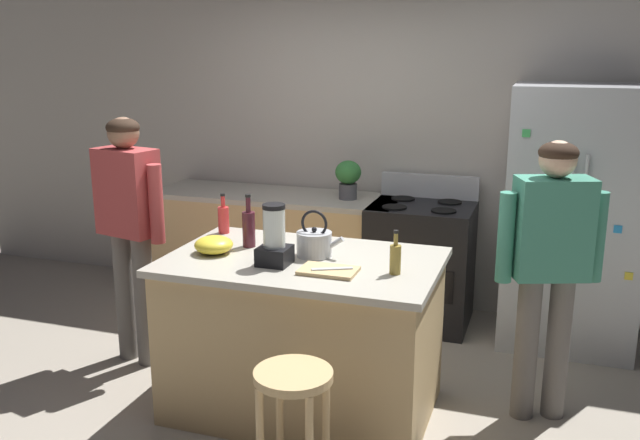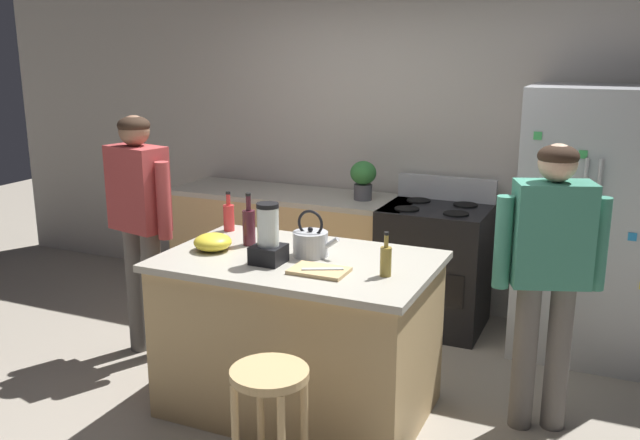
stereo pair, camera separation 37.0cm
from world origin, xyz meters
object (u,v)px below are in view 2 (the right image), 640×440
Objects in this scene: refrigerator at (590,225)px; bottle_vinegar at (386,260)px; bar_stool at (270,400)px; potted_plant at (363,178)px; tea_kettle at (311,242)px; person_by_island_left at (140,213)px; chef_knife at (323,269)px; kitchen_island at (299,334)px; person_by_sink_right at (549,262)px; bottle_wine at (249,226)px; stove_range at (434,266)px; blender_appliance at (268,238)px; bottle_soda at (229,216)px; mixing_bowl at (213,242)px; cutting_board at (319,271)px.

refrigerator is 7.76× the size of bottle_vinegar.
bar_stool is 2.50m from potted_plant.
person_by_island_left is at bearing 172.42° from tea_kettle.
bar_stool is 0.94m from bottle_vinegar.
chef_knife is (1.52, -0.43, -0.05)m from person_by_island_left.
tea_kettle is 1.25× the size of chef_knife.
tea_kettle is at bearing 100.29° from chef_knife.
refrigerator reaches higher than kitchen_island.
potted_plant reaches higher than kitchen_island.
person_by_sink_right reaches higher than bar_stool.
tea_kettle is (-0.21, 0.91, 0.48)m from bar_stool.
kitchen_island is 6.94× the size of chef_knife.
potted_plant reaches higher than bar_stool.
potted_plant is 1.36× the size of chef_knife.
refrigerator is 1.84m from bottle_vinegar.
kitchen_island is 0.70m from bottle_wine.
refrigerator reaches higher than stove_range.
person_by_sink_right is 1.30m from tea_kettle.
bottle_vinegar is 0.33m from chef_knife.
kitchen_island is 4.54× the size of blender_appliance.
refrigerator is 6.11× the size of potted_plant.
bottle_soda reaches higher than bottle_vinegar.
bottle_soda is (-0.47, -1.20, -0.08)m from potted_plant.
bottle_vinegar is at bearing -119.58° from refrigerator.
refrigerator is (1.45, 1.50, 0.45)m from kitchen_island.
person_by_sink_right is (0.92, -1.17, 0.50)m from stove_range.
person_by_island_left reaches higher than person_by_sink_right.
bottle_wine is at bearing 54.03° from mixing_bowl.
blender_appliance is 0.43m from mixing_bowl.
bottle_wine is at bearing 135.59° from blender_appliance.
person_by_island_left is at bearing -170.69° from bottle_soda.
tea_kettle reaches higher than bar_stool.
tea_kettle is (0.71, -0.28, -0.02)m from bottle_soda.
potted_plant is at bearing 114.32° from bottle_vinegar.
mixing_bowl is (-1.83, -0.42, 0.01)m from person_by_sink_right.
stove_range is 0.69× the size of person_by_sink_right.
potted_plant is at bearing 92.91° from blender_appliance.
bottle_soda is at bearing -111.17° from potted_plant.
bottle_soda is 0.85× the size of cutting_board.
cutting_board is 1.36× the size of chef_knife.
bottle_vinegar reaches higher than bar_stool.
blender_appliance is 1.07× the size of bottle_wine.
cutting_board is at bearing 94.24° from bar_stool.
blender_appliance is at bearing -106.70° from stove_range.
kitchen_island is at bearing -17.25° from bottle_wine.
bar_stool is 2.25× the size of potted_plant.
person_by_sink_right is at bearing 48.76° from bar_stool.
mixing_bowl is at bearing 145.09° from chef_knife.
bottle_vinegar is 1.07× the size of chef_knife.
potted_plant reaches higher than bottle_vinegar.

